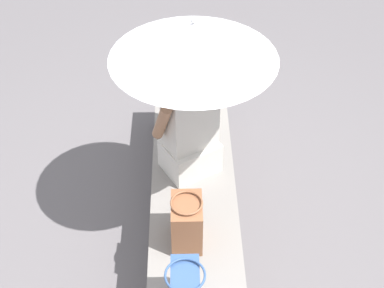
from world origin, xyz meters
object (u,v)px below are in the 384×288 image
(person_seated, at_px, (190,123))
(shoulder_bag_spare, at_px, (194,99))
(parasol, at_px, (194,41))
(tote_bag_canvas, at_px, (187,222))

(person_seated, height_order, shoulder_bag_spare, person_seated)
(person_seated, relative_size, shoulder_bag_spare, 2.88)
(parasol, height_order, shoulder_bag_spare, parasol)
(parasol, bearing_deg, person_seated, 15.69)
(parasol, distance_m, tote_bag_canvas, 1.03)
(person_seated, bearing_deg, shoulder_bag_spare, -3.51)
(parasol, xyz_separation_m, shoulder_bag_spare, (0.69, -0.01, -0.91))
(person_seated, distance_m, tote_bag_canvas, 0.66)
(tote_bag_canvas, distance_m, shoulder_bag_spare, 1.23)
(person_seated, distance_m, shoulder_bag_spare, 0.66)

